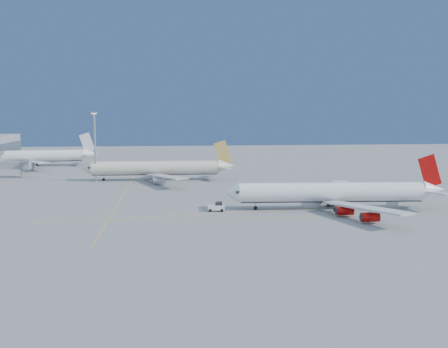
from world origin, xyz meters
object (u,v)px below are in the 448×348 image
pushback_tug (217,207)px  light_mast (95,141)px  airliner_third (34,156)px  airliner_etihad (159,168)px  airliner_virgin (336,193)px

pushback_tug → light_mast: light_mast is taller
light_mast → pushback_tug: bearing=-55.8°
airliner_third → light_mast: (38.80, -57.17, 10.91)m
airliner_third → pushback_tug: airliner_third is taller
light_mast → airliner_etihad: bearing=2.6°
airliner_etihad → pushback_tug: 65.66m
airliner_etihad → pushback_tug: size_ratio=12.54×
airliner_virgin → airliner_third: 165.64m
airliner_third → airliner_etihad: bearing=-46.5°
pushback_tug → airliner_third: bearing=131.5°
airliner_etihad → airliner_third: bearing=139.2°
airliner_etihad → pushback_tug: airliner_etihad is taller
airliner_virgin → pushback_tug: airliner_virgin is taller
airliner_third → light_mast: size_ratio=2.30×
airliner_virgin → pushback_tug: 33.79m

